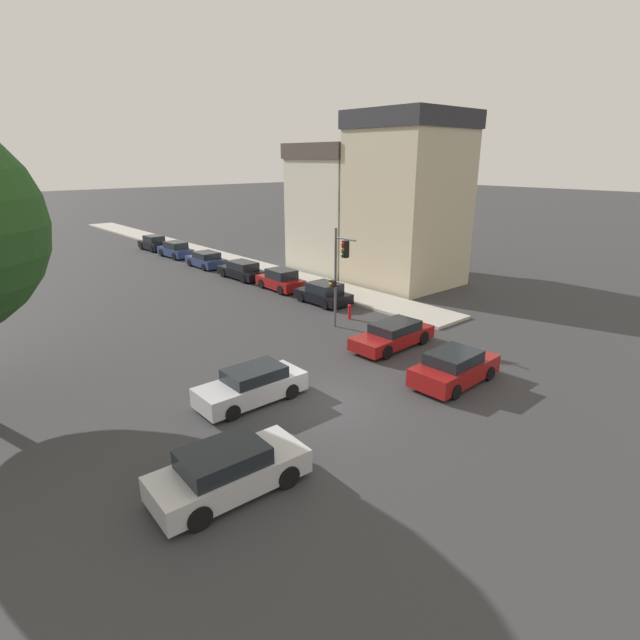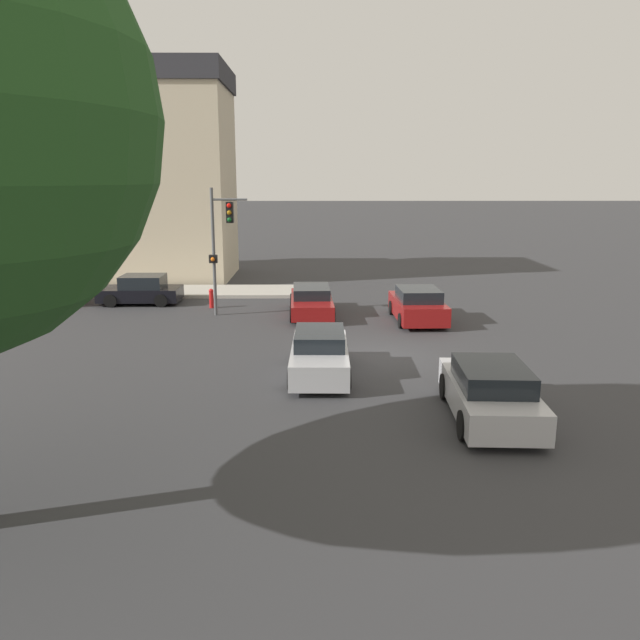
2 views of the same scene
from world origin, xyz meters
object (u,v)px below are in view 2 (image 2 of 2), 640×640
object	(u,v)px
crossing_car_1	(418,305)
crossing_car_2	(311,301)
parked_car_1	(45,289)
fire_hydrant	(211,298)
parked_car_0	(141,290)
crossing_car_3	(490,392)
traffic_signal	(221,235)
crossing_car_0	(320,354)

from	to	relation	value
crossing_car_1	crossing_car_2	bearing A→B (deg)	72.43
parked_car_1	fire_hydrant	xyz separation A→B (m)	(-1.12, -8.30, -0.22)
crossing_car_2	parked_car_0	distance (m)	8.75
crossing_car_3	parked_car_0	xyz separation A→B (m)	(15.11, 12.92, -0.05)
crossing_car_2	fire_hydrant	distance (m)	4.99
traffic_signal	crossing_car_0	size ratio (longest dim) A/B	1.27
crossing_car_0	crossing_car_2	world-z (taller)	crossing_car_0
traffic_signal	crossing_car_3	size ratio (longest dim) A/B	1.22
parked_car_0	parked_car_1	world-z (taller)	parked_car_1
parked_car_0	traffic_signal	bearing A→B (deg)	147.43
crossing_car_1	fire_hydrant	world-z (taller)	crossing_car_1
traffic_signal	parked_car_1	size ratio (longest dim) A/B	1.40
traffic_signal	crossing_car_2	distance (m)	4.94
crossing_car_1	crossing_car_2	distance (m)	4.74
crossing_car_1	crossing_car_2	xyz separation A→B (m)	(1.31, 4.56, -0.06)
crossing_car_2	crossing_car_3	world-z (taller)	crossing_car_3
traffic_signal	crossing_car_0	world-z (taller)	traffic_signal
crossing_car_0	parked_car_0	distance (m)	14.32
crossing_car_3	crossing_car_0	bearing A→B (deg)	52.16
traffic_signal	fire_hydrant	world-z (taller)	traffic_signal
crossing_car_3	parked_car_0	distance (m)	19.88
crossing_car_1	crossing_car_2	size ratio (longest dim) A/B	0.89
crossing_car_1	parked_car_1	size ratio (longest dim) A/B	1.07
parked_car_0	fire_hydrant	xyz separation A→B (m)	(-1.10, -3.59, -0.16)
crossing_car_0	fire_hydrant	distance (m)	11.49
crossing_car_1	fire_hydrant	size ratio (longest dim) A/B	4.66
parked_car_1	crossing_car_0	bearing A→B (deg)	141.18
fire_hydrant	crossing_car_3	bearing A→B (deg)	-146.34
fire_hydrant	parked_car_1	bearing A→B (deg)	82.35
crossing_car_0	crossing_car_3	distance (m)	5.65
crossing_car_0	crossing_car_3	xyz separation A→B (m)	(-3.68, -4.29, 0.04)
crossing_car_3	fire_hydrant	world-z (taller)	crossing_car_3
traffic_signal	crossing_car_3	distance (m)	15.29
crossing_car_2	parked_car_0	bearing A→B (deg)	-109.50
crossing_car_2	parked_car_0	world-z (taller)	parked_car_0
traffic_signal	crossing_car_0	distance (m)	10.10
traffic_signal	crossing_car_3	xyz separation A→B (m)	(-12.36, -8.52, -2.90)
parked_car_0	crossing_car_3	bearing A→B (deg)	130.00
crossing_car_3	parked_car_1	bearing A→B (deg)	52.12
parked_car_0	parked_car_1	xyz separation A→B (m)	(0.02, 4.71, 0.06)
crossing_car_0	parked_car_1	xyz separation A→B (m)	(11.45, 13.34, 0.05)
crossing_car_2	crossing_car_3	size ratio (longest dim) A/B	1.04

